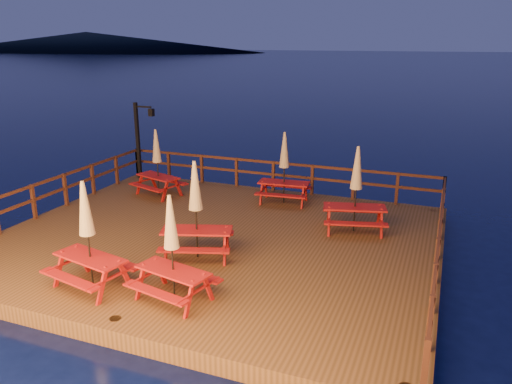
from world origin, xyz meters
TOP-DOWN VIEW (x-y plane):
  - ground at (0.00, 0.00)m, footprint 500.00×500.00m
  - deck at (0.00, 0.00)m, footprint 12.00×10.00m
  - deck_piles at (0.00, 0.00)m, footprint 11.44×9.44m
  - railing at (0.00, 1.78)m, footprint 11.80×9.75m
  - lamp_post at (-5.39, 4.55)m, footprint 0.85×0.18m
  - headland_left at (-160.00, 190.00)m, footprint 180.00×84.00m
  - picnic_table_0 at (-3.60, 2.82)m, footprint 1.99×1.80m
  - picnic_table_1 at (0.81, 3.63)m, footprint 1.83×1.56m
  - picnic_table_2 at (3.53, 1.86)m, footprint 2.06×1.84m
  - picnic_table_3 at (-1.27, -3.68)m, footprint 1.98×1.75m
  - picnic_table_4 at (0.16, -1.39)m, footprint 2.13×1.94m
  - picnic_table_5 at (0.72, -3.51)m, footprint 1.88×1.66m

SIDE VIEW (x-z plane):
  - deck_piles at x=0.00m, z-range -1.00..0.40m
  - ground at x=0.00m, z-range 0.00..0.00m
  - deck at x=0.00m, z-range 0.00..0.40m
  - railing at x=0.00m, z-range 0.61..1.71m
  - picnic_table_5 at x=0.72m, z-range 0.45..2.79m
  - picnic_table_0 at x=-3.60m, z-range 0.45..2.81m
  - picnic_table_1 at x=0.81m, z-range 0.45..2.87m
  - picnic_table_3 at x=-1.27m, z-range 0.45..2.92m
  - picnic_table_2 at x=3.53m, z-range 0.45..2.95m
  - picnic_table_4 at x=0.16m, z-range 0.45..2.96m
  - lamp_post at x=-5.39m, z-range 0.70..3.70m
  - headland_left at x=-160.00m, z-range 0.00..9.00m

